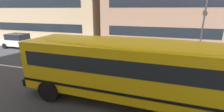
{
  "coord_description": "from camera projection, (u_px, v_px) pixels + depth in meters",
  "views": [
    {
      "loc": [
        1.79,
        -8.77,
        4.37
      ],
      "look_at": [
        -0.53,
        -0.99,
        1.9
      ],
      "focal_mm": 24.78,
      "sensor_mm": 36.0,
      "label": 1
    }
  ],
  "objects": [
    {
      "name": "parked_car_white_under_tree",
      "position": [
        19.0,
        41.0,
        18.03
      ],
      "size": [
        3.9,
        1.89,
        1.64
      ],
      "rotation": [
        0.0,
        0.0,
        0.0
      ],
      "color": "silver",
      "rests_on": "ground_plane"
    },
    {
      "name": "lane_centreline",
      "position": [
        124.0,
        81.0,
        9.8
      ],
      "size": [
        110.0,
        0.16,
        0.01
      ],
      "primitive_type": "cube",
      "color": "silver",
      "rests_on": "ground_plane"
    },
    {
      "name": "sidewalk_far",
      "position": [
        139.0,
        51.0,
        16.92
      ],
      "size": [
        120.0,
        3.0,
        0.01
      ],
      "primitive_type": "cube",
      "color": "gray",
      "rests_on": "ground_plane"
    },
    {
      "name": "ground_plane",
      "position": [
        124.0,
        81.0,
        9.8
      ],
      "size": [
        400.0,
        400.0,
        0.0
      ],
      "primitive_type": "plane",
      "color": "#38383D"
    },
    {
      "name": "street_lamp",
      "position": [
        206.0,
        10.0,
        13.49
      ],
      "size": [
        0.44,
        0.44,
        6.8
      ],
      "color": "#38383D",
      "rests_on": "ground_plane"
    },
    {
      "name": "school_bus",
      "position": [
        153.0,
        68.0,
        6.98
      ],
      "size": [
        13.84,
        3.45,
        3.08
      ],
      "rotation": [
        0.0,
        0.0,
        -0.02
      ],
      "color": "yellow",
      "rests_on": "ground_plane"
    }
  ]
}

